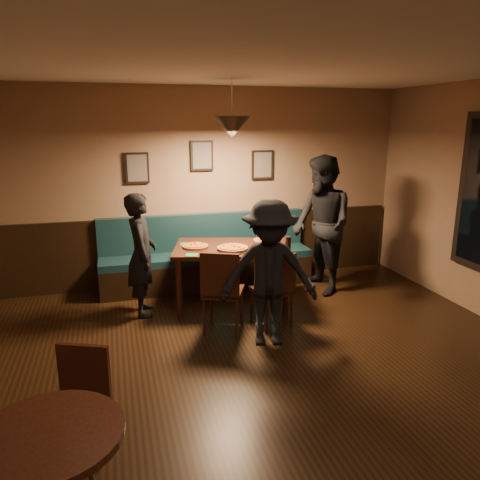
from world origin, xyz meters
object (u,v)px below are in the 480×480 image
(dining_table, at_px, (233,276))
(diner_front, at_px, (269,274))
(soda_glass, at_px, (288,243))
(chair_near_right, at_px, (272,288))
(booth_bench, at_px, (207,253))
(tabasco_bottle, at_px, (272,241))
(diner_right, at_px, (322,225))
(chair_near_left, at_px, (223,290))
(cafe_chair_far, at_px, (75,414))
(diner_left, at_px, (142,255))

(dining_table, height_order, diner_front, diner_front)
(dining_table, height_order, soda_glass, soda_glass)
(chair_near_right, bearing_deg, booth_bench, 94.35)
(booth_bench, bearing_deg, tabasco_bottle, -51.72)
(diner_right, height_order, tabasco_bottle, diner_right)
(diner_right, relative_size, tabasco_bottle, 16.62)
(soda_glass, bearing_deg, diner_right, 33.53)
(chair_near_left, height_order, diner_right, diner_right)
(dining_table, height_order, chair_near_left, chair_near_left)
(cafe_chair_far, bearing_deg, soda_glass, -113.14)
(diner_left, bearing_deg, cafe_chair_far, 169.34)
(diner_right, relative_size, cafe_chair_far, 2.26)
(chair_near_left, bearing_deg, diner_right, 52.17)
(soda_glass, xyz_separation_m, cafe_chair_far, (-2.40, -2.26, -0.44))
(diner_left, relative_size, soda_glass, 9.59)
(diner_left, xyz_separation_m, cafe_chair_far, (-0.63, -2.57, -0.33))
(dining_table, relative_size, cafe_chair_far, 1.73)
(booth_bench, bearing_deg, cafe_chair_far, -115.63)
(dining_table, bearing_deg, chair_near_right, -54.16)
(booth_bench, distance_m, tabasco_bottle, 1.14)
(booth_bench, relative_size, diner_front, 1.93)
(chair_near_right, relative_size, cafe_chair_far, 1.06)
(cafe_chair_far, bearing_deg, chair_near_left, -104.90)
(dining_table, distance_m, chair_near_left, 0.77)
(chair_near_left, relative_size, diner_front, 0.62)
(chair_near_left, relative_size, diner_left, 0.64)
(booth_bench, bearing_deg, chair_near_left, -94.80)
(diner_right, xyz_separation_m, tabasco_bottle, (-0.80, -0.24, -0.11))
(chair_near_right, bearing_deg, cafe_chair_far, -150.56)
(diner_left, height_order, soda_glass, diner_left)
(diner_front, bearing_deg, soda_glass, 70.13)
(tabasco_bottle, bearing_deg, diner_right, 16.82)
(booth_bench, distance_m, dining_table, 0.78)
(diner_front, bearing_deg, cafe_chair_far, -130.20)
(chair_near_right, distance_m, soda_glass, 0.69)
(booth_bench, height_order, diner_left, diner_left)
(booth_bench, distance_m, cafe_chair_far, 3.68)
(diner_left, distance_m, diner_right, 2.44)
(soda_glass, bearing_deg, chair_near_left, -156.05)
(booth_bench, relative_size, cafe_chair_far, 3.58)
(tabasco_bottle, bearing_deg, diner_left, 176.31)
(booth_bench, distance_m, diner_left, 1.24)
(soda_glass, bearing_deg, cafe_chair_far, -136.66)
(diner_right, bearing_deg, chair_near_right, -54.05)
(dining_table, bearing_deg, diner_left, -165.50)
(booth_bench, bearing_deg, chair_near_right, -73.14)
(dining_table, xyz_separation_m, diner_left, (-1.13, 0.01, 0.36))
(diner_left, distance_m, cafe_chair_far, 2.66)
(tabasco_bottle, bearing_deg, chair_near_left, -142.49)
(booth_bench, relative_size, diner_left, 1.99)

